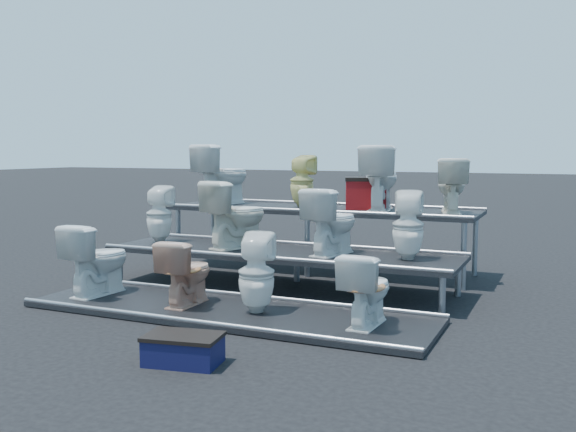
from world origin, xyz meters
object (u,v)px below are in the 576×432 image
at_px(toilet_5, 236,214).
at_px(toilet_11, 451,186).
at_px(toilet_1, 186,272).
at_px(toilet_2, 256,273).
at_px(toilet_0, 97,259).
at_px(toilet_9, 302,181).
at_px(toilet_7, 408,225).
at_px(toilet_4, 159,214).
at_px(step_stool, 183,351).
at_px(toilet_8, 222,174).
at_px(toilet_10, 380,178).
at_px(toilet_3, 367,289).
at_px(red_crate, 365,195).
at_px(toilet_6, 332,221).

xyz_separation_m(toilet_5, toilet_11, (2.34, 1.30, 0.33)).
xyz_separation_m(toilet_1, toilet_2, (0.80, 0.00, 0.05)).
xyz_separation_m(toilet_0, toilet_9, (1.34, 2.60, 0.76)).
relative_size(toilet_7, toilet_9, 1.05).
height_order(toilet_4, step_stool, toilet_4).
distance_m(toilet_8, toilet_10, 2.35).
bearing_deg(toilet_2, toilet_0, -14.25).
relative_size(toilet_1, toilet_2, 0.86).
bearing_deg(toilet_3, step_stool, 56.93).
relative_size(toilet_11, red_crate, 1.32).
relative_size(toilet_2, toilet_10, 0.93).
distance_m(toilet_3, toilet_8, 4.06).
xyz_separation_m(toilet_9, red_crate, (0.88, 0.10, -0.17)).
distance_m(toilet_1, step_stool, 1.71).
bearing_deg(toilet_3, red_crate, -69.93).
height_order(toilet_7, red_crate, red_crate).
xyz_separation_m(toilet_2, toilet_8, (-1.87, 2.60, 0.84)).
bearing_deg(toilet_5, toilet_0, 74.04).
xyz_separation_m(toilet_6, step_stool, (-0.21, -2.73, -0.74)).
bearing_deg(toilet_4, toilet_9, -148.44).
bearing_deg(toilet_9, red_crate, -167.57).
relative_size(toilet_4, toilet_8, 0.85).
bearing_deg(toilet_1, toilet_11, -131.23).
bearing_deg(toilet_10, step_stool, 75.78).
height_order(toilet_1, toilet_8, toilet_8).
distance_m(toilet_3, toilet_10, 2.82).
bearing_deg(toilet_0, toilet_7, -153.43).
distance_m(toilet_2, toilet_9, 2.78).
xyz_separation_m(toilet_1, step_stool, (0.90, -1.43, -0.30)).
height_order(toilet_2, toilet_9, toilet_9).
relative_size(toilet_7, toilet_11, 1.09).
distance_m(toilet_5, step_stool, 3.02).
bearing_deg(toilet_3, toilet_5, -29.84).
height_order(toilet_11, step_stool, toilet_11).
bearing_deg(toilet_10, toilet_7, 109.45).
distance_m(toilet_8, toilet_9, 1.26).
bearing_deg(toilet_8, toilet_0, 105.88).
bearing_deg(toilet_6, toilet_9, -43.45).
bearing_deg(toilet_6, red_crate, -76.99).
distance_m(toilet_0, toilet_1, 1.15).
bearing_deg(red_crate, toilet_8, 163.29).
height_order(toilet_0, toilet_1, toilet_0).
bearing_deg(toilet_10, toilet_8, -8.72).
height_order(toilet_0, toilet_6, toilet_6).
xyz_separation_m(toilet_4, step_stool, (2.14, -2.73, -0.72)).
relative_size(toilet_0, step_stool, 1.39).
bearing_deg(toilet_9, toilet_6, 131.20).
bearing_deg(toilet_8, red_crate, -159.52).
relative_size(toilet_2, toilet_7, 1.05).
height_order(toilet_8, toilet_10, toilet_8).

